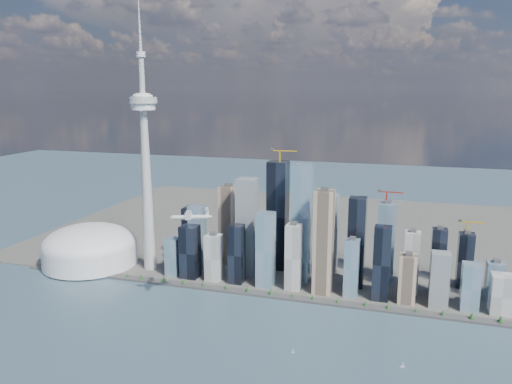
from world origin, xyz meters
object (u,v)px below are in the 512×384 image
(needle_tower, at_px, (146,160))
(sailboat_east, at_px, (403,365))
(airplane, at_px, (191,216))
(dome_stadium, at_px, (90,247))
(sailboat_west, at_px, (293,351))

(needle_tower, xyz_separation_m, sailboat_east, (519.21, -239.53, -232.75))
(airplane, xyz_separation_m, sailboat_east, (349.24, -79.17, -166.42))
(needle_tower, height_order, dome_stadium, needle_tower)
(dome_stadium, xyz_separation_m, sailboat_west, (505.56, -235.22, -36.74))
(dome_stadium, height_order, sailboat_west, dome_stadium)
(needle_tower, height_order, sailboat_west, needle_tower)
(airplane, relative_size, sailboat_west, 8.19)
(sailboat_east, bearing_deg, dome_stadium, 176.09)
(needle_tower, relative_size, airplane, 8.01)
(airplane, bearing_deg, sailboat_west, -46.41)
(sailboat_west, bearing_deg, needle_tower, 163.64)
(dome_stadium, height_order, airplane, airplane)
(dome_stadium, distance_m, sailboat_east, 698.97)
(dome_stadium, relative_size, airplane, 2.91)
(needle_tower, height_order, airplane, needle_tower)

